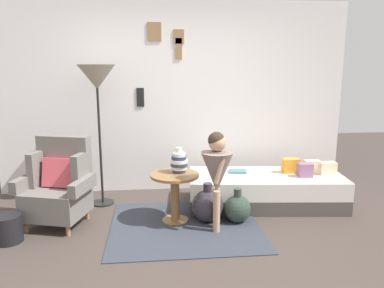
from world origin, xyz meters
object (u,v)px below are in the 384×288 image
floor_lamp (97,82)px  magazine_basket (8,229)px  daybed (265,190)px  vase_striped (179,162)px  side_table (175,188)px  armchair (59,185)px  demijohn_near (208,206)px  person_child (217,169)px  demijohn_far (237,208)px  book_on_daybed (238,171)px

floor_lamp → magazine_basket: bearing=-129.0°
daybed → vase_striped: 1.26m
floor_lamp → magazine_basket: size_ratio=6.26×
daybed → side_table: (-1.17, -0.40, 0.20)m
armchair → daybed: bearing=7.2°
side_table → demijohn_near: bearing=-5.6°
person_child → floor_lamp: bearing=144.4°
armchair → demijohn_far: (1.98, -0.18, -0.28)m
vase_striped → person_child: bearing=-42.8°
side_table → book_on_daybed: 0.99m
daybed → demijohn_near: size_ratio=4.38×
armchair → book_on_daybed: armchair is taller
armchair → floor_lamp: floor_lamp is taller
armchair → demijohn_far: size_ratio=2.46×
daybed → magazine_basket: bearing=-165.6°
daybed → vase_striped: bearing=-163.1°
magazine_basket → armchair: bearing=45.7°
daybed → demijohn_near: demijohn_near is taller
armchair → magazine_basket: (-0.42, -0.43, -0.30)m
person_child → magazine_basket: (-2.12, -0.05, -0.54)m
demijohn_near → floor_lamp: bearing=151.2°
magazine_basket → daybed: bearing=14.4°
floor_lamp → book_on_daybed: (1.73, -0.13, -1.13)m
armchair → vase_striped: size_ratio=3.38×
side_table → demijohn_far: bearing=-7.4°
armchair → book_on_daybed: (2.11, 0.44, -0.02)m
vase_striped → demijohn_far: 0.84m
daybed → person_child: size_ratio=1.83×
armchair → vase_striped: (1.33, -0.03, 0.24)m
floor_lamp → person_child: bearing=-35.6°
book_on_daybed → floor_lamp: bearing=175.6°
person_child → book_on_daybed: (0.41, 0.81, -0.27)m
person_child → side_table: bearing=145.9°
demijohn_far → magazine_basket: bearing=-174.1°
side_table → magazine_basket: bearing=-168.7°
daybed → armchair: bearing=-172.8°
side_table → vase_striped: 0.29m
daybed → vase_striped: (-1.11, -0.34, 0.48)m
floor_lamp → magazine_basket: 1.90m
armchair → person_child: 1.76m
vase_striped → book_on_daybed: bearing=30.8°
vase_striped → magazine_basket: vase_striped is taller
daybed → demijohn_near: (-0.80, -0.43, -0.01)m
side_table → vase_striped: (0.05, 0.06, 0.28)m
vase_striped → book_on_daybed: vase_striped is taller
daybed → magazine_basket: daybed is taller
person_child → demijohn_far: 0.62m
armchair → book_on_daybed: 2.16m
person_child → demijohn_far: size_ratio=2.73×
demijohn_near → side_table: bearing=174.4°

